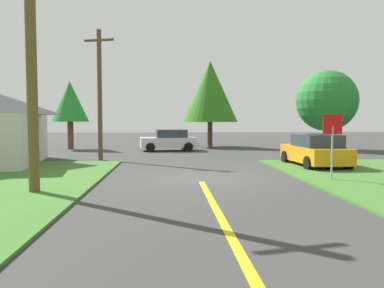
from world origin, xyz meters
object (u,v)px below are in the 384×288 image
(stop_sign, at_px, (332,134))
(oak_tree_left, at_px, (327,101))
(pine_tree_center, at_px, (210,92))
(utility_pole_mid, at_px, (100,93))
(utility_pole_near, at_px, (31,60))
(oak_tree_right, at_px, (70,102))
(car_approaching_junction, at_px, (169,140))
(car_on_crossroad, at_px, (315,151))

(stop_sign, bearing_deg, oak_tree_left, -113.70)
(pine_tree_center, bearing_deg, utility_pole_mid, -125.20)
(utility_pole_near, relative_size, oak_tree_left, 1.31)
(oak_tree_right, bearing_deg, stop_sign, -50.73)
(utility_pole_mid, distance_m, oak_tree_left, 17.78)
(pine_tree_center, height_order, oak_tree_right, pine_tree_center)
(stop_sign, bearing_deg, utility_pole_mid, -41.29)
(utility_pole_mid, bearing_deg, stop_sign, -39.65)
(utility_pole_mid, bearing_deg, pine_tree_center, 54.80)
(car_approaching_junction, bearing_deg, utility_pole_near, 69.10)
(utility_pole_near, distance_m, oak_tree_right, 19.46)
(pine_tree_center, bearing_deg, utility_pole_near, -110.38)
(utility_pole_mid, height_order, pine_tree_center, utility_pole_mid)
(stop_sign, distance_m, oak_tree_left, 16.69)
(utility_pole_mid, xyz_separation_m, pine_tree_center, (7.58, 10.74, 0.91))
(car_approaching_junction, xyz_separation_m, pine_tree_center, (3.59, 3.99, 4.01))
(pine_tree_center, xyz_separation_m, oak_tree_right, (-11.49, -1.94, -1.03))
(stop_sign, bearing_deg, oak_tree_right, -52.37)
(pine_tree_center, bearing_deg, stop_sign, -82.34)
(car_on_crossroad, height_order, utility_pole_mid, utility_pole_mid)
(stop_sign, height_order, oak_tree_left, oak_tree_left)
(stop_sign, relative_size, car_approaching_junction, 0.58)
(oak_tree_left, height_order, oak_tree_right, oak_tree_left)
(utility_pole_near, height_order, utility_pole_mid, utility_pole_near)
(car_approaching_junction, bearing_deg, stop_sign, 105.15)
(stop_sign, relative_size, utility_pole_mid, 0.34)
(pine_tree_center, bearing_deg, car_on_crossroad, -75.94)
(pine_tree_center, bearing_deg, car_approaching_junction, -132.04)
(utility_pole_mid, bearing_deg, car_approaching_junction, 59.47)
(car_approaching_junction, height_order, pine_tree_center, pine_tree_center)
(stop_sign, xyz_separation_m, utility_pole_mid, (-10.15, 8.41, 2.11))
(car_on_crossroad, relative_size, utility_pole_near, 0.56)
(utility_pole_near, height_order, pine_tree_center, utility_pole_near)
(stop_sign, height_order, car_approaching_junction, stop_sign)
(car_on_crossroad, bearing_deg, utility_pole_near, 116.57)
(stop_sign, relative_size, oak_tree_right, 0.47)
(stop_sign, height_order, utility_pole_mid, utility_pole_mid)
(oak_tree_left, bearing_deg, car_on_crossroad, -115.23)
(car_approaching_junction, distance_m, utility_pole_near, 17.90)
(stop_sign, relative_size, utility_pole_near, 0.31)
(car_on_crossroad, bearing_deg, oak_tree_left, -27.70)
(oak_tree_right, bearing_deg, car_on_crossroad, -39.99)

